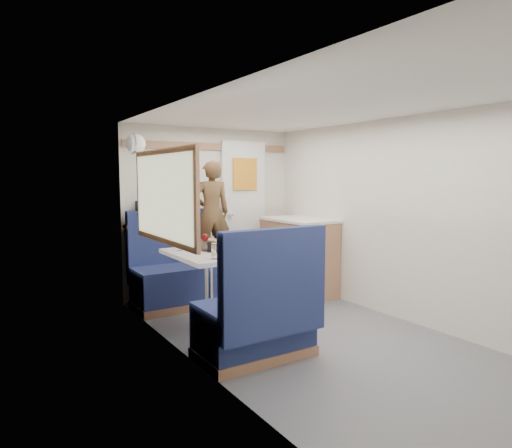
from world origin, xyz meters
TOP-DOWN VIEW (x-y plane):
  - floor at (0.00, 0.00)m, footprint 4.50×4.50m
  - ceiling at (0.00, 0.00)m, footprint 4.50×4.50m
  - wall_back at (0.00, 2.25)m, footprint 2.20×0.02m
  - wall_left at (-1.10, 0.00)m, footprint 0.02×4.50m
  - wall_right at (1.10, 0.00)m, footprint 0.02×4.50m
  - oak_trim_low at (0.00, 2.23)m, footprint 2.15×0.02m
  - oak_trim_high at (0.00, 2.23)m, footprint 2.15×0.02m
  - side_window at (-1.08, 1.00)m, footprint 0.04×1.30m
  - rear_door at (0.45, 2.22)m, footprint 0.62×0.12m
  - dinette_table at (-0.65, 1.00)m, footprint 0.62×0.92m
  - bench_far at (-0.65, 1.86)m, footprint 0.90×0.59m
  - bench_near at (-0.65, 0.14)m, footprint 0.90×0.59m
  - ledge at (-0.65, 2.12)m, footprint 0.90×0.14m
  - dome_light at (-1.04, 1.85)m, footprint 0.20×0.20m
  - galley_counter at (0.82, 1.55)m, footprint 0.57×0.92m
  - person at (-0.23, 1.77)m, footprint 0.46×0.35m
  - duffel_bag at (-0.67, 2.12)m, footprint 0.55×0.31m
  - tray at (-0.49, 0.77)m, footprint 0.31×0.38m
  - orange_fruit at (-0.43, 0.72)m, footprint 0.07×0.07m
  - cheese_block at (-0.59, 0.78)m, footprint 0.11×0.08m
  - wine_glass at (-0.64, 1.09)m, footprint 0.08×0.08m
  - tumbler_left at (-0.74, 0.68)m, footprint 0.08×0.08m
  - tumbler_mid at (-0.82, 1.26)m, footprint 0.06×0.06m
  - tumbler_right at (-0.62, 1.16)m, footprint 0.07×0.07m
  - beer_glass at (-0.51, 0.97)m, footprint 0.06×0.06m
  - pepper_grinder at (-0.63, 1.01)m, footprint 0.04×0.04m
  - salt_grinder at (-0.60, 0.98)m, footprint 0.03×0.03m
  - bread_loaf at (-0.53, 1.15)m, footprint 0.17×0.25m

SIDE VIEW (x-z plane):
  - floor at x=0.00m, z-range 0.00..0.00m
  - bench_far at x=-0.65m, z-range -0.22..0.83m
  - bench_near at x=-0.65m, z-range -0.22..0.83m
  - galley_counter at x=0.82m, z-range 0.01..0.93m
  - dinette_table at x=-0.65m, z-range 0.21..0.93m
  - tray at x=-0.49m, z-range 0.72..0.74m
  - cheese_block at x=-0.59m, z-range 0.74..0.77m
  - salt_grinder at x=-0.60m, z-range 0.72..0.81m
  - beer_glass at x=-0.51m, z-range 0.72..0.81m
  - bread_loaf at x=-0.53m, z-range 0.72..0.81m
  - pepper_grinder at x=-0.63m, z-range 0.72..0.82m
  - tumbler_mid at x=-0.82m, z-range 0.72..0.82m
  - orange_fruit at x=-0.43m, z-range 0.74..0.81m
  - tumbler_right at x=-0.62m, z-range 0.72..0.83m
  - tumbler_left at x=-0.74m, z-range 0.72..0.84m
  - wine_glass at x=-0.64m, z-range 0.76..0.93m
  - oak_trim_low at x=0.00m, z-range 0.81..0.89m
  - ledge at x=-0.65m, z-range 0.86..0.90m
  - rear_door at x=0.45m, z-range 0.04..1.90m
  - wall_back at x=0.00m, z-range 0.00..2.00m
  - wall_left at x=-1.10m, z-range 0.00..2.00m
  - wall_right at x=1.10m, z-range 0.00..2.00m
  - person at x=-0.23m, z-range 0.45..1.60m
  - duffel_bag at x=-0.67m, z-range 0.90..1.15m
  - side_window at x=-1.08m, z-range 0.89..1.61m
  - dome_light at x=-1.04m, z-range 1.65..1.85m
  - oak_trim_high at x=0.00m, z-range 1.74..1.82m
  - ceiling at x=0.00m, z-range 2.00..2.00m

